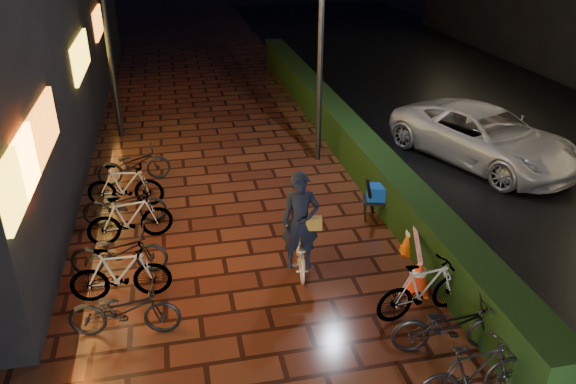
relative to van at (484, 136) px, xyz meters
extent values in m
plane|color=#381911|center=(-6.62, -6.00, -0.71)|extent=(80.00, 80.00, 0.00)
cube|color=black|center=(-3.32, 2.00, -0.21)|extent=(0.70, 20.00, 1.00)
imported|color=silver|center=(0.00, 0.00, 0.00)|extent=(4.09, 5.61, 1.42)
cube|color=yellow|center=(-10.07, -4.50, 1.89)|extent=(0.08, 2.00, 0.90)
cube|color=orange|center=(-10.07, -3.00, 1.89)|extent=(0.08, 3.00, 0.90)
cube|color=yellow|center=(-10.07, 3.00, 1.89)|extent=(0.08, 2.80, 0.90)
cube|color=orange|center=(-10.07, 8.00, 1.89)|extent=(0.08, 2.20, 0.90)
cylinder|color=black|center=(-4.19, 1.05, 1.94)|extent=(0.18, 0.18, 5.32)
cylinder|color=black|center=(-9.43, 3.94, 2.12)|extent=(0.19, 0.19, 5.67)
imported|color=silver|center=(-5.83, -3.86, -0.35)|extent=(0.66, 1.43, 0.73)
imported|color=black|center=(-5.84, -3.96, 0.34)|extent=(0.73, 0.53, 1.85)
cube|color=olive|center=(-5.63, -4.01, 0.31)|extent=(0.34, 0.18, 0.24)
cone|color=#F5320C|center=(-3.99, -4.99, -0.36)|extent=(0.44, 0.44, 0.70)
cone|color=#DA550B|center=(-3.57, -3.76, -0.36)|extent=(0.44, 0.44, 0.70)
cube|color=#E1520B|center=(-3.99, -4.99, -0.70)|extent=(0.48, 0.48, 0.03)
cube|color=#E9580C|center=(-3.57, -3.76, -0.70)|extent=(0.48, 0.48, 0.03)
cube|color=red|center=(-3.78, -4.38, -0.05)|extent=(0.55, 1.44, 0.07)
cube|color=black|center=(-3.78, -2.31, -0.29)|extent=(0.68, 0.61, 0.04)
cylinder|color=black|center=(-4.05, -2.43, -0.52)|extent=(0.04, 0.04, 0.40)
cylinder|color=black|center=(-3.61, -2.55, -0.52)|extent=(0.04, 0.04, 0.40)
cylinder|color=black|center=(-3.95, -2.06, -0.52)|extent=(0.04, 0.04, 0.40)
cylinder|color=black|center=(-3.50, -2.19, -0.52)|extent=(0.04, 0.04, 0.40)
cube|color=#0D40AD|center=(-3.78, -2.31, -0.12)|extent=(0.50, 0.46, 0.31)
cylinder|color=black|center=(-3.97, -2.42, -0.14)|extent=(0.37, 0.34, 1.01)
imported|color=black|center=(-9.06, -0.66, -0.21)|extent=(1.73, 0.72, 1.01)
imported|color=black|center=(-9.05, -3.33, -0.26)|extent=(1.78, 0.76, 0.91)
imported|color=black|center=(-9.04, -1.47, -0.26)|extent=(1.76, 0.69, 0.91)
imported|color=black|center=(-8.98, -4.11, -0.21)|extent=(1.69, 0.52, 1.01)
imported|color=black|center=(-8.88, -5.05, -0.26)|extent=(1.80, 0.84, 0.91)
imported|color=black|center=(-8.91, 0.63, -0.26)|extent=(1.81, 0.88, 0.91)
imported|color=black|center=(-8.89, -2.20, -0.21)|extent=(1.74, 0.75, 1.01)
imported|color=black|center=(-4.32, -7.43, -0.21)|extent=(1.71, 0.60, 1.01)
imported|color=black|center=(-4.14, -6.42, -0.26)|extent=(1.80, 0.86, 0.91)
imported|color=black|center=(-4.18, -5.57, -0.21)|extent=(1.73, 0.72, 1.01)
camera|label=1|loc=(-7.84, -12.33, 5.22)|focal=35.00mm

